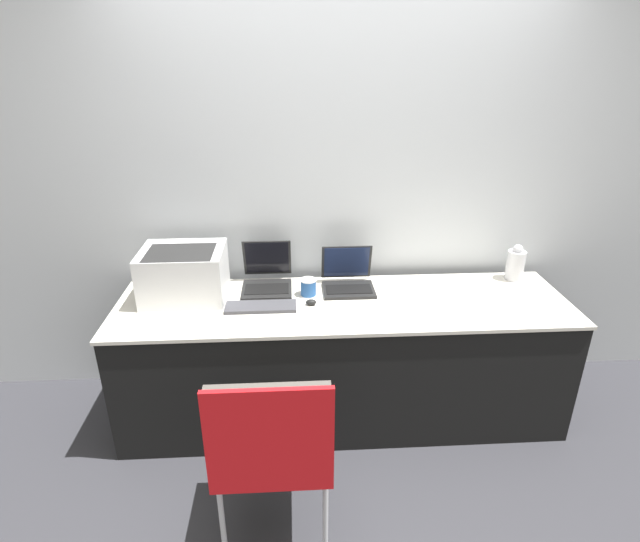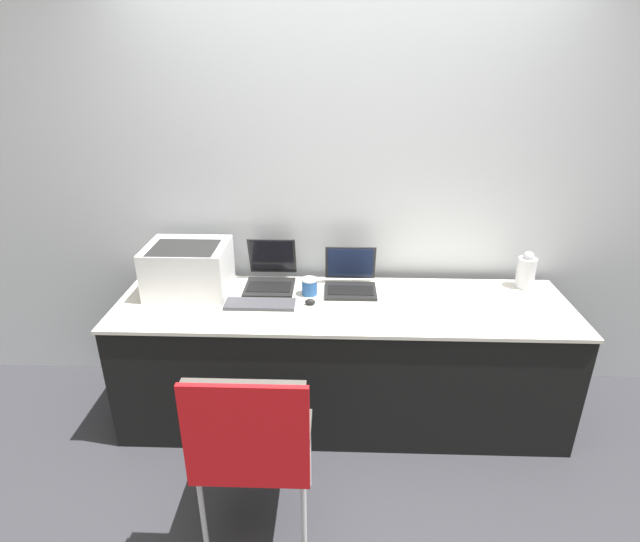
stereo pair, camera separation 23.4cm
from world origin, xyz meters
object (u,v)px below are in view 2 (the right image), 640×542
at_px(external_keyboard, 260,304).
at_px(mouse, 310,302).
at_px(laptop_left, 271,276).
at_px(coffee_cup, 310,287).
at_px(printer, 188,267).
at_px(chair, 251,439).
at_px(metal_pitcher, 526,271).
at_px(laptop_right, 350,281).

relative_size(external_keyboard, mouse, 6.54).
distance_m(laptop_left, coffee_cup, 0.27).
bearing_deg(laptop_left, printer, -166.77).
bearing_deg(coffee_cup, mouse, -85.72).
height_order(printer, mouse, printer).
height_order(printer, coffee_cup, printer).
relative_size(coffee_cup, mouse, 1.66).
height_order(laptop_left, mouse, laptop_left).
height_order(printer, chair, printer).
relative_size(mouse, chair, 0.06).
bearing_deg(external_keyboard, mouse, 5.10).
bearing_deg(printer, laptop_left, 13.23).
xyz_separation_m(laptop_left, chair, (0.05, -1.12, -0.24)).
distance_m(external_keyboard, mouse, 0.28).
bearing_deg(printer, coffee_cup, -1.62).
height_order(laptop_left, chair, laptop_left).
bearing_deg(mouse, printer, 168.17).
bearing_deg(printer, metal_pitcher, 3.68).
relative_size(external_keyboard, coffee_cup, 3.94).
bearing_deg(metal_pitcher, printer, -176.32).
xyz_separation_m(printer, metal_pitcher, (1.97, 0.13, -0.05)).
bearing_deg(metal_pitcher, external_keyboard, -168.97).
xyz_separation_m(printer, chair, (0.51, -1.01, -0.34)).
relative_size(external_keyboard, chair, 0.42).
xyz_separation_m(printer, laptop_left, (0.46, 0.11, -0.10)).
bearing_deg(coffee_cup, external_keyboard, -150.06).
bearing_deg(chair, laptop_right, 68.23).
xyz_separation_m(laptop_left, laptop_right, (0.48, -0.04, -0.00)).
xyz_separation_m(external_keyboard, metal_pitcher, (1.54, 0.30, 0.09)).
bearing_deg(external_keyboard, laptop_right, 25.14).
bearing_deg(laptop_right, external_keyboard, -154.86).
relative_size(laptop_right, mouse, 5.07).
bearing_deg(external_keyboard, chair, -84.87).
height_order(laptop_right, external_keyboard, laptop_right).
distance_m(external_keyboard, metal_pitcher, 1.57).
bearing_deg(coffee_cup, metal_pitcher, 6.57).
distance_m(coffee_cup, mouse, 0.13).
bearing_deg(laptop_left, coffee_cup, -27.88).
height_order(coffee_cup, chair, chair).
bearing_deg(laptop_left, laptop_right, -5.35).
height_order(laptop_left, metal_pitcher, laptop_left).
height_order(external_keyboard, coffee_cup, coffee_cup).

